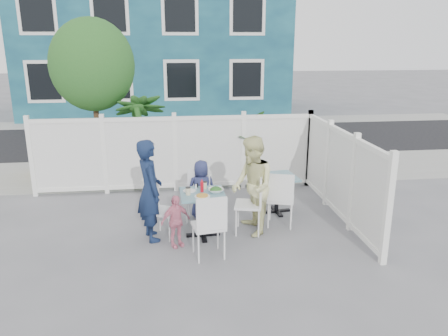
{
  "coord_description": "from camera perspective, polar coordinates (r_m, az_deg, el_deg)",
  "views": [
    {
      "loc": [
        0.05,
        -6.55,
        3.09
      ],
      "look_at": [
        0.9,
        0.45,
        1.04
      ],
      "focal_mm": 35.0,
      "sensor_mm": 36.0,
      "label": 1
    }
  ],
  "objects": [
    {
      "name": "chair_near",
      "position": [
        6.34,
        -1.86,
        -7.12
      ],
      "size": [
        0.51,
        0.5,
        0.99
      ],
      "rotation": [
        0.0,
        0.0,
        0.16
      ],
      "color": "white",
      "rests_on": "ground"
    },
    {
      "name": "potted_shrub_a",
      "position": [
        9.89,
        -10.53,
        3.82
      ],
      "size": [
        1.36,
        1.36,
        2.02
      ],
      "primitive_type": "imported",
      "rotation": [
        0.0,
        0.0,
        3.38
      ],
      "color": "#20561D",
      "rests_on": "ground"
    },
    {
      "name": "plate_side",
      "position": [
        7.11,
        -4.56,
        -2.98
      ],
      "size": [
        0.21,
        0.21,
        0.01
      ],
      "primitive_type": "cylinder",
      "color": "white",
      "rests_on": "main_table"
    },
    {
      "name": "boy",
      "position": [
        7.86,
        -2.95,
        -2.78
      ],
      "size": [
        0.55,
        0.39,
        1.06
      ],
      "primitive_type": "imported",
      "rotation": [
        0.0,
        0.0,
        3.26
      ],
      "color": "navy",
      "rests_on": "ground"
    },
    {
      "name": "fence_back",
      "position": [
        9.24,
        -6.38,
        1.69
      ],
      "size": [
        5.86,
        0.08,
        1.6
      ],
      "color": "white",
      "rests_on": "ground"
    },
    {
      "name": "chair_left",
      "position": [
        7.18,
        -8.44,
        -4.91
      ],
      "size": [
        0.52,
        0.53,
        0.9
      ],
      "rotation": [
        0.0,
        0.0,
        -1.99
      ],
      "color": "white",
      "rests_on": "ground"
    },
    {
      "name": "ground",
      "position": [
        7.24,
        -6.72,
        -9.14
      ],
      "size": [
        80.0,
        80.0,
        0.0
      ],
      "primitive_type": "plane",
      "color": "slate"
    },
    {
      "name": "salad_bowl",
      "position": [
        7.03,
        -1.07,
        -2.94
      ],
      "size": [
        0.25,
        0.25,
        0.06
      ],
      "primitive_type": "imported",
      "color": "white",
      "rests_on": "main_table"
    },
    {
      "name": "utility_cabinet",
      "position": [
        11.23,
        -22.05,
        2.29
      ],
      "size": [
        0.7,
        0.53,
        1.22
      ],
      "primitive_type": "cube",
      "rotation": [
        0.0,
        0.0,
        -0.1
      ],
      "color": "yellow",
      "rests_on": "ground"
    },
    {
      "name": "potted_shrub_b",
      "position": [
        9.93,
        1.56,
        2.74
      ],
      "size": [
        1.64,
        1.74,
        1.54
      ],
      "primitive_type": "imported",
      "rotation": [
        0.0,
        0.0,
        1.18
      ],
      "color": "#20561D",
      "rests_on": "ground"
    },
    {
      "name": "toddler",
      "position": [
        6.82,
        -6.34,
        -6.92
      ],
      "size": [
        0.53,
        0.41,
        0.84
      ],
      "primitive_type": "imported",
      "rotation": [
        0.0,
        0.0,
        0.48
      ],
      "color": "pink",
      "rests_on": "ground"
    },
    {
      "name": "plate_main",
      "position": [
        6.84,
        -2.86,
        -3.73
      ],
      "size": [
        0.25,
        0.25,
        0.02
      ],
      "primitive_type": "cylinder",
      "color": "white",
      "rests_on": "main_table"
    },
    {
      "name": "street",
      "position": [
        14.38,
        -6.97,
        3.74
      ],
      "size": [
        24.0,
        5.0,
        0.01
      ],
      "primitive_type": "cube",
      "color": "black",
      "rests_on": "ground"
    },
    {
      "name": "spare_table",
      "position": [
        8.11,
        6.97,
        -2.12
      ],
      "size": [
        0.75,
        0.75,
        0.71
      ],
      "rotation": [
        0.0,
        0.0,
        0.12
      ],
      "color": "teal",
      "rests_on": "ground"
    },
    {
      "name": "woman",
      "position": [
        7.12,
        3.7,
        -2.38
      ],
      "size": [
        0.7,
        0.86,
        1.64
      ],
      "primitive_type": "imported",
      "rotation": [
        0.0,
        0.0,
        -1.47
      ],
      "color": "#D1CF51",
      "rests_on": "ground"
    },
    {
      "name": "man",
      "position": [
        7.0,
        -9.68,
        -2.89
      ],
      "size": [
        0.55,
        0.69,
        1.65
      ],
      "primitive_type": "imported",
      "rotation": [
        0.0,
        0.0,
        1.87
      ],
      "color": "#132040",
      "rests_on": "ground"
    },
    {
      "name": "pepper_shaker",
      "position": [
        7.28,
        -3.5,
        -2.28
      ],
      "size": [
        0.03,
        0.03,
        0.07
      ],
      "primitive_type": "cylinder",
      "color": "black",
      "rests_on": "main_table"
    },
    {
      "name": "main_table",
      "position": [
        7.08,
        -2.81,
        -4.55
      ],
      "size": [
        0.73,
        0.73,
        0.75
      ],
      "rotation": [
        0.0,
        0.0,
        0.02
      ],
      "color": "teal",
      "rests_on": "ground"
    },
    {
      "name": "ketchup_bottle",
      "position": [
        7.03,
        -2.9,
        -2.49
      ],
      "size": [
        0.05,
        0.05,
        0.17
      ],
      "primitive_type": "cylinder",
      "color": "#B80A1A",
      "rests_on": "main_table"
    },
    {
      "name": "building",
      "position": [
        20.55,
        -8.8,
        15.83
      ],
      "size": [
        11.0,
        6.0,
        6.0
      ],
      "color": "navy",
      "rests_on": "ground"
    },
    {
      "name": "chair_right",
      "position": [
        7.22,
        3.9,
        -4.12
      ],
      "size": [
        0.54,
        0.55,
        1.0
      ],
      "rotation": [
        0.0,
        0.0,
        1.33
      ],
      "color": "white",
      "rests_on": "ground"
    },
    {
      "name": "salt_shaker",
      "position": [
        7.21,
        -3.68,
        -2.44
      ],
      "size": [
        0.03,
        0.03,
        0.07
      ],
      "primitive_type": "cylinder",
      "color": "white",
      "rests_on": "main_table"
    },
    {
      "name": "fence_right",
      "position": [
        8.07,
        14.86,
        -0.92
      ],
      "size": [
        0.08,
        3.66,
        1.6
      ],
      "rotation": [
        0.0,
        0.0,
        1.57
      ],
      "color": "white",
      "rests_on": "ground"
    },
    {
      "name": "chair_back",
      "position": [
        7.79,
        -3.39,
        -3.01
      ],
      "size": [
        0.48,
        0.47,
        0.9
      ],
      "rotation": [
        0.0,
        0.0,
        2.95
      ],
      "color": "white",
      "rests_on": "ground"
    },
    {
      "name": "coffee_cup_b",
      "position": [
        7.2,
        -2.55,
        -2.28
      ],
      "size": [
        0.07,
        0.07,
        0.11
      ],
      "primitive_type": "cylinder",
      "color": "beige",
      "rests_on": "main_table"
    },
    {
      "name": "coffee_cup_a",
      "position": [
        6.93,
        -4.72,
        -3.06
      ],
      "size": [
        0.08,
        0.08,
        0.12
      ],
      "primitive_type": "cylinder",
      "color": "beige",
      "rests_on": "main_table"
    },
    {
      "name": "near_sidewalk",
      "position": [
        10.8,
        -6.89,
        -0.47
      ],
      "size": [
        24.0,
        2.6,
        0.01
      ],
      "primitive_type": "cube",
      "color": "gray",
      "rests_on": "ground"
    },
    {
      "name": "far_sidewalk",
      "position": [
        17.42,
        -7.02,
        5.93
      ],
      "size": [
        24.0,
        1.6,
        0.01
      ],
      "primitive_type": "cube",
      "color": "gray",
      "rests_on": "ground"
    },
    {
      "name": "tree",
      "position": [
        9.99,
        -16.83,
        12.72
      ],
      "size": [
        1.8,
        1.62,
        3.59
      ],
      "color": "#382316",
      "rests_on": "ground"
    },
    {
      "name": "chair_spare",
      "position": [
        7.47,
        7.4,
        -3.59
      ],
      "size": [
        0.55,
        0.54,
        0.98
      ],
      "rotation": [
        0.0,
        0.0,
        -0.31
      ],
      "color": "white",
      "rests_on": "ground"
    }
  ]
}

